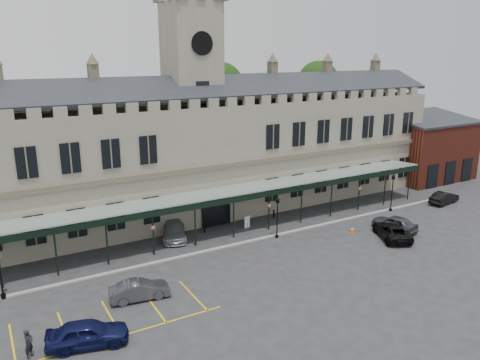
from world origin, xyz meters
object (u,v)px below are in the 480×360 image
station_building (194,155)px  car_left_b (140,290)px  car_taxi (174,230)px  car_right_b (444,198)px  clock_tower (192,92)px  car_right_a (394,223)px  car_van (392,231)px  lamp_post_right (392,189)px  person_a (29,344)px  car_left_a (87,333)px  traffic_cone (352,230)px  sign_board (247,222)px  lamp_post_mid (277,213)px

station_building → car_left_b: 20.13m
car_taxi → car_right_b: (31.42, -6.03, -0.05)m
clock_tower → car_right_b: size_ratio=5.77×
station_building → car_right_a: station_building is taller
car_taxi → car_van: bearing=-11.1°
clock_tower → lamp_post_right: bearing=-29.6°
clock_tower → car_left_b: bearing=-126.5°
station_building → car_taxi: (-5.00, -5.91, -5.70)m
car_right_b → station_building: bearing=57.3°
station_building → car_taxi: 9.62m
lamp_post_right → car_left_b: size_ratio=1.00×
car_van → car_right_b: size_ratio=1.22×
car_taxi → person_a: (-14.20, -12.85, 0.14)m
clock_tower → car_taxi: (-5.00, -6.00, -12.35)m
car_left_a → car_right_a: 31.07m
traffic_cone → car_taxi: car_taxi is taller
sign_board → traffic_cone: bearing=-51.9°
car_right_b → car_taxi: bearing=70.8°
station_building → car_right_b: bearing=-24.3°
car_right_a → traffic_cone: bearing=-31.3°
lamp_post_mid → car_right_a: size_ratio=0.91×
clock_tower → car_right_b: clock_tower is taller
person_a → station_building: bearing=-6.7°
lamp_post_mid → traffic_cone: lamp_post_mid is taller
station_building → clock_tower: (0.00, 0.09, 6.64)m
car_left_a → car_taxi: car_left_a is taller
clock_tower → station_building: bearing=-90.0°
car_right_b → traffic_cone: bearing=87.6°
car_taxi → traffic_cone: bearing=-7.2°
clock_tower → lamp_post_mid: bearing=-72.0°
car_left_a → car_right_b: bearing=-65.8°
car_van → person_a: 32.29m
clock_tower → lamp_post_right: 24.27m
car_left_a → lamp_post_right: bearing=-61.8°
car_left_b → person_a: (-7.70, -3.28, 0.20)m
traffic_cone → car_van: (2.42, -2.77, 0.40)m
traffic_cone → car_right_b: car_right_b is taller
clock_tower → car_left_b: 22.99m
clock_tower → sign_board: size_ratio=20.41×
car_right_a → person_a: bearing=-6.0°
lamp_post_right → person_a: lamp_post_right is taller
car_taxi → car_left_a: bearing=-110.4°
clock_tower → car_right_b: (26.42, -12.02, -12.40)m
traffic_cone → car_left_a: size_ratio=0.14×
lamp_post_mid → car_left_b: bearing=-162.8°
lamp_post_right → car_van: lamp_post_right is taller
car_left_a → car_right_b: 43.05m
lamp_post_mid → car_right_a: bearing=-20.6°
lamp_post_right → sign_board: size_ratio=3.54×
station_building → car_left_b: (-11.50, -15.48, -5.76)m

